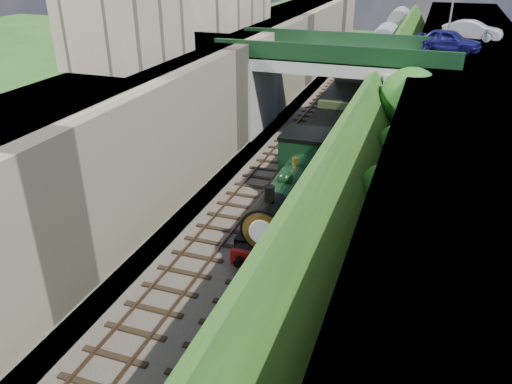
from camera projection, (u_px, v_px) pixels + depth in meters
name	position (u px, v px, depth m)	size (l,w,h in m)	color
ground	(176.00, 364.00, 16.98)	(160.00, 160.00, 0.00)	#1E4714
trackbed	(313.00, 155.00, 33.89)	(10.00, 90.00, 0.20)	#473F38
retaining_wall	(237.00, 99.00, 34.04)	(1.00, 90.00, 7.00)	#756B56
street_plateau_left	(191.00, 95.00, 35.08)	(6.00, 90.00, 7.00)	#262628
street_plateau_right	(471.00, 128.00, 29.73)	(8.00, 90.00, 6.25)	#262628
embankment_slope	(389.00, 136.00, 29.95)	(4.42, 90.00, 6.36)	#1E4714
track_left	(285.00, 150.00, 34.43)	(2.50, 90.00, 0.20)	black
track_right	(331.00, 155.00, 33.47)	(2.50, 90.00, 0.20)	black
road_bridge	(342.00, 85.00, 35.26)	(16.00, 6.40, 7.25)	gray
building_near	(129.00, 23.00, 27.73)	(4.00, 8.00, 4.00)	gray
tree	(412.00, 100.00, 29.63)	(3.60, 3.80, 6.60)	black
car_blue	(448.00, 40.00, 34.65)	(1.78, 4.41, 1.50)	#151355
car_silver	(472.00, 30.00, 39.13)	(1.54, 4.41, 1.45)	#A7A7AC
locomotive	(294.00, 193.00, 24.62)	(3.10, 10.22, 3.83)	black
tender	(325.00, 147.00, 30.98)	(2.70, 6.00, 3.05)	black
coach_front	(358.00, 91.00, 41.47)	(2.90, 18.00, 3.70)	black
coach_middle	(384.00, 52.00, 57.41)	(2.90, 18.00, 3.70)	black
coach_rear	(398.00, 30.00, 73.35)	(2.90, 18.00, 3.70)	black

